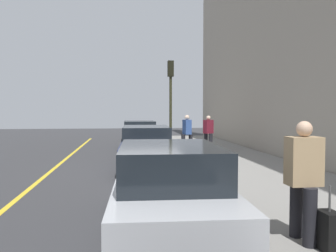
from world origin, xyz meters
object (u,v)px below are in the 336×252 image
object	(u,v)px
parked_car_silver	(169,188)
pedestrian_burgundy_coat	(208,131)
pedestrian_blue_coat	(187,132)
parked_car_navy	(146,147)
pedestrian_tan_coat	(303,178)
rolling_suitcase	(329,231)
traffic_light_pole	(171,91)
parked_car_white	(139,135)

from	to	relation	value
parked_car_silver	pedestrian_burgundy_coat	size ratio (longest dim) A/B	2.79
pedestrian_burgundy_coat	pedestrian_blue_coat	world-z (taller)	pedestrian_blue_coat
parked_car_navy	pedestrian_burgundy_coat	xyz separation A→B (m)	(4.35, -3.35, 0.28)
pedestrian_tan_coat	rolling_suitcase	world-z (taller)	pedestrian_tan_coat
parked_car_silver	rolling_suitcase	size ratio (longest dim) A/B	5.09
traffic_light_pole	pedestrian_blue_coat	bearing A→B (deg)	-58.60
pedestrian_blue_coat	traffic_light_pole	distance (m)	2.14
parked_car_silver	pedestrian_tan_coat	xyz separation A→B (m)	(-1.03, -1.86, 0.34)
pedestrian_tan_coat	parked_car_silver	bearing A→B (deg)	61.12
pedestrian_burgundy_coat	traffic_light_pole	xyz separation A→B (m)	(-1.29, 2.06, 1.93)
pedestrian_burgundy_coat	parked_car_navy	bearing A→B (deg)	142.43
parked_car_silver	pedestrian_burgundy_coat	xyz separation A→B (m)	(11.03, -3.35, 0.28)
parked_car_navy	parked_car_white	size ratio (longest dim) A/B	1.02
parked_car_white	pedestrian_burgundy_coat	size ratio (longest dim) A/B	2.79
pedestrian_blue_coat	traffic_light_pole	size ratio (longest dim) A/B	0.41
traffic_light_pole	rolling_suitcase	size ratio (longest dim) A/B	4.54
parked_car_navy	traffic_light_pole	xyz separation A→B (m)	(3.06, -1.29, 2.20)
parked_car_silver	parked_car_white	distance (m)	13.00
pedestrian_tan_coat	parked_car_white	bearing A→B (deg)	7.52
parked_car_silver	parked_car_navy	distance (m)	6.68
parked_car_navy	rolling_suitcase	distance (m)	8.36
traffic_light_pole	pedestrian_burgundy_coat	bearing A→B (deg)	-57.85
traffic_light_pole	parked_car_white	bearing A→B (deg)	21.53
pedestrian_tan_coat	rolling_suitcase	size ratio (longest dim) A/B	1.95
parked_car_white	parked_car_navy	bearing A→B (deg)	179.99
traffic_light_pole	rolling_suitcase	distance (m)	11.47
pedestrian_burgundy_coat	parked_car_silver	bearing A→B (deg)	163.09
parked_car_silver	traffic_light_pole	xyz separation A→B (m)	(9.74, -1.30, 2.20)
pedestrian_burgundy_coat	rolling_suitcase	xyz separation A→B (m)	(-12.45, 1.32, -0.61)
pedestrian_tan_coat	rolling_suitcase	distance (m)	0.80
parked_car_white	pedestrian_tan_coat	world-z (taller)	pedestrian_tan_coat
pedestrian_burgundy_coat	pedestrian_tan_coat	world-z (taller)	pedestrian_tan_coat
parked_car_navy	parked_car_white	world-z (taller)	same
pedestrian_burgundy_coat	pedestrian_tan_coat	bearing A→B (deg)	172.94
parked_car_silver	rolling_suitcase	bearing A→B (deg)	-124.99
parked_car_silver	pedestrian_blue_coat	bearing A→B (deg)	-11.79
pedestrian_blue_coat	traffic_light_pole	world-z (taller)	traffic_light_pole
rolling_suitcase	parked_car_silver	bearing A→B (deg)	55.01
pedestrian_tan_coat	pedestrian_blue_coat	size ratio (longest dim) A/B	1.04
pedestrian_burgundy_coat	pedestrian_tan_coat	xyz separation A→B (m)	(-12.06, 1.49, 0.06)
parked_car_navy	pedestrian_blue_coat	bearing A→B (deg)	-30.84
parked_car_navy	pedestrian_burgundy_coat	distance (m)	5.50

